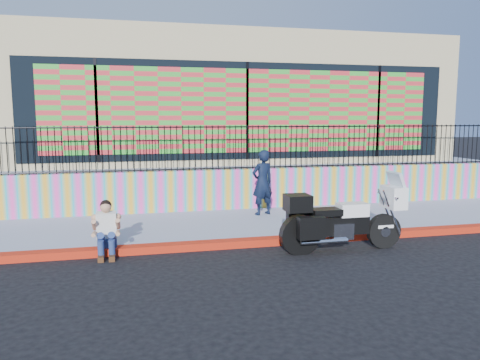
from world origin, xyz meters
name	(u,v)px	position (x,y,z in m)	size (l,w,h in m)	color
ground	(294,243)	(0.00, 0.00, 0.00)	(90.00, 90.00, 0.00)	black
red_curb	(294,240)	(0.00, 0.00, 0.07)	(16.00, 0.30, 0.15)	#A21A0B
sidewalk	(271,223)	(0.00, 1.65, 0.07)	(16.00, 3.00, 0.15)	#9197AE
mural_wall	(255,188)	(0.00, 3.25, 0.70)	(16.00, 0.20, 1.10)	#FE43B1
metal_fence	(255,147)	(0.00, 3.25, 1.85)	(15.80, 0.04, 1.20)	black
elevated_platform	(220,171)	(0.00, 8.35, 0.62)	(16.00, 10.00, 1.25)	#9197AE
storefront_building	(221,101)	(0.00, 8.13, 3.25)	(14.00, 8.06, 4.00)	tan
police_motorcycle	(341,219)	(0.71, -0.77, 0.66)	(2.54, 0.84, 1.58)	black
police_officer	(263,182)	(-0.03, 2.33, 0.99)	(0.62, 0.40, 1.69)	black
seated_man	(106,234)	(-3.84, -0.11, 0.45)	(0.54, 0.71, 1.06)	navy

